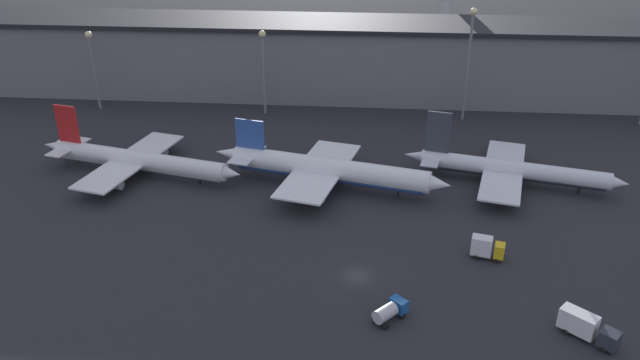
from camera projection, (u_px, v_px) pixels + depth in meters
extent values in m
plane|color=#26262B|center=(357.00, 276.00, 98.13)|extent=(600.00, 600.00, 0.00)
cube|color=slate|center=(369.00, 61.00, 173.30)|extent=(239.73, 21.33, 19.61)
cube|color=black|center=(370.00, 24.00, 168.68)|extent=(239.73, 23.33, 1.20)
cylinder|color=silver|center=(139.00, 160.00, 129.39)|extent=(39.28, 12.69, 3.67)
cylinder|color=silver|center=(139.00, 162.00, 129.68)|extent=(37.23, 11.70, 3.12)
cone|color=silver|center=(230.00, 173.00, 123.54)|extent=(5.09, 4.41, 3.49)
cone|color=silver|center=(55.00, 146.00, 135.18)|extent=(6.08, 4.31, 3.12)
cube|color=red|center=(67.00, 124.00, 131.43)|extent=(5.09, 1.58, 8.16)
cube|color=silver|center=(69.00, 147.00, 134.03)|extent=(6.06, 11.35, 0.24)
cube|color=silver|center=(131.00, 160.00, 130.15)|extent=(14.78, 31.04, 0.36)
cylinder|color=gray|center=(158.00, 151.00, 137.52)|extent=(4.39, 2.90, 2.02)
cylinder|color=gray|center=(113.00, 184.00, 123.24)|extent=(4.39, 2.90, 2.02)
cylinder|color=black|center=(200.00, 180.00, 126.69)|extent=(0.50, 0.50, 1.65)
cylinder|color=black|center=(136.00, 167.00, 132.38)|extent=(0.50, 0.50, 1.65)
cylinder|color=black|center=(128.00, 173.00, 129.88)|extent=(0.50, 0.50, 1.65)
cylinder|color=white|center=(329.00, 169.00, 123.87)|extent=(40.22, 13.57, 4.38)
cylinder|color=#2D519E|center=(329.00, 172.00, 124.21)|extent=(38.11, 12.46, 3.72)
cone|color=white|center=(437.00, 184.00, 117.84)|extent=(6.07, 5.26, 4.16)
cone|color=white|center=(230.00, 153.00, 129.82)|extent=(7.25, 5.14, 3.72)
cube|color=#2D519E|center=(250.00, 134.00, 126.29)|extent=(6.06, 1.81, 6.15)
cube|color=white|center=(247.00, 154.00, 128.56)|extent=(6.61, 10.93, 0.24)
cube|color=white|center=(319.00, 170.00, 124.68)|extent=(15.91, 29.77, 0.36)
cylinder|color=gray|center=(337.00, 162.00, 131.73)|extent=(5.24, 3.46, 2.41)
cylinder|color=gray|center=(312.00, 195.00, 118.24)|extent=(5.24, 3.46, 2.41)
cylinder|color=black|center=(398.00, 193.00, 121.32)|extent=(0.50, 0.50, 1.97)
cylinder|color=black|center=(322.00, 178.00, 127.34)|extent=(0.50, 0.50, 1.97)
cylinder|color=black|center=(317.00, 185.00, 124.35)|extent=(0.50, 0.50, 1.97)
cylinder|color=silver|center=(513.00, 169.00, 125.61)|extent=(36.76, 11.92, 3.48)
cylinder|color=#333842|center=(513.00, 172.00, 125.88)|extent=(34.85, 10.99, 2.96)
cone|color=silver|center=(618.00, 183.00, 120.13)|extent=(4.82, 4.18, 3.30)
cone|color=silver|center=(416.00, 156.00, 131.03)|extent=(5.76, 4.08, 2.96)
cube|color=#333842|center=(438.00, 132.00, 127.27)|extent=(4.83, 1.51, 8.72)
cube|color=silver|center=(433.00, 157.00, 129.95)|extent=(5.85, 11.19, 0.24)
cube|color=silver|center=(503.00, 170.00, 126.32)|extent=(14.29, 30.61, 0.36)
cylinder|color=gray|center=(510.00, 160.00, 133.61)|extent=(4.16, 2.74, 1.91)
cylinder|color=gray|center=(506.00, 194.00, 119.49)|extent=(4.16, 2.74, 1.91)
cylinder|color=black|center=(579.00, 190.00, 123.10)|extent=(0.50, 0.50, 1.56)
cylinder|color=black|center=(502.00, 176.00, 128.43)|extent=(0.50, 0.50, 1.56)
cylinder|color=black|center=(502.00, 182.00, 126.07)|extent=(0.50, 0.50, 1.56)
cube|color=gold|center=(499.00, 251.00, 101.25)|extent=(2.04, 2.40, 2.35)
cube|color=silver|center=(482.00, 246.00, 101.90)|extent=(3.70, 2.80, 3.13)
cylinder|color=black|center=(498.00, 255.00, 102.60)|extent=(1.00, 0.72, 0.90)
cylinder|color=black|center=(497.00, 260.00, 101.27)|extent=(1.00, 0.72, 0.90)
cylinder|color=black|center=(477.00, 252.00, 103.57)|extent=(1.00, 0.72, 0.90)
cylinder|color=black|center=(476.00, 257.00, 102.25)|extent=(1.00, 0.72, 0.90)
cube|color=#195199|center=(399.00, 305.00, 88.90)|extent=(2.87, 2.82, 1.92)
cylinder|color=#B7B7BC|center=(385.00, 313.00, 87.17)|extent=(3.79, 3.86, 2.04)
cylinder|color=black|center=(392.00, 309.00, 89.94)|extent=(1.07, 1.08, 0.90)
cylinder|color=black|center=(402.00, 316.00, 88.69)|extent=(1.07, 1.08, 0.90)
cylinder|color=black|center=(376.00, 320.00, 87.85)|extent=(1.07, 1.08, 0.90)
cylinder|color=black|center=(385.00, 326.00, 86.60)|extent=(1.07, 1.08, 0.90)
cube|color=#282D38|center=(609.00, 339.00, 82.19)|extent=(3.29, 3.27, 2.25)
cube|color=silver|center=(578.00, 322.00, 84.75)|extent=(5.24, 4.91, 3.00)
cylinder|color=black|center=(608.00, 343.00, 83.50)|extent=(1.05, 1.01, 0.90)
cylinder|color=black|center=(603.00, 349.00, 82.43)|extent=(1.05, 1.01, 0.90)
cylinder|color=black|center=(571.00, 326.00, 86.73)|extent=(1.05, 1.01, 0.90)
cylinder|color=black|center=(566.00, 331.00, 85.66)|extent=(1.05, 1.01, 0.90)
cylinder|color=slate|center=(95.00, 74.00, 163.58)|extent=(0.70, 0.70, 19.21)
sphere|color=beige|center=(88.00, 35.00, 159.05)|extent=(1.80, 1.80, 1.80)
cylinder|color=slate|center=(264.00, 76.00, 159.88)|extent=(0.70, 0.70, 20.31)
sphere|color=beige|center=(262.00, 34.00, 155.11)|extent=(1.80, 1.80, 1.80)
cylinder|color=slate|center=(468.00, 69.00, 154.53)|extent=(0.70, 0.70, 26.68)
sphere|color=beige|center=(474.00, 12.00, 148.35)|extent=(1.80, 1.80, 1.80)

